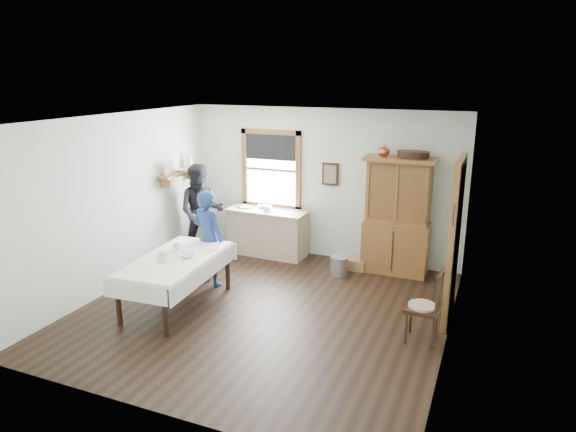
{
  "coord_description": "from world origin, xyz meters",
  "views": [
    {
      "loc": [
        2.89,
        -6.07,
        3.27
      ],
      "look_at": [
        0.24,
        0.3,
        1.35
      ],
      "focal_mm": 32.0,
      "sensor_mm": 36.0,
      "label": 1
    }
  ],
  "objects": [
    {
      "name": "dining_table",
      "position": [
        -1.22,
        -0.36,
        0.37
      ],
      "size": [
        1.1,
        1.92,
        0.75
      ],
      "primitive_type": "cube",
      "rotation": [
        0.0,
        0.0,
        0.07
      ],
      "color": "white",
      "rests_on": "room"
    },
    {
      "name": "spindle_chair",
      "position": [
        2.2,
        -0.01,
        0.48
      ],
      "size": [
        0.48,
        0.48,
        0.96
      ],
      "primitive_type": "cube",
      "rotation": [
        0.0,
        0.0,
        -0.08
      ],
      "color": "black",
      "rests_on": "room"
    },
    {
      "name": "table_cup_a",
      "position": [
        -1.29,
        -0.56,
        0.79
      ],
      "size": [
        0.14,
        0.14,
        0.1
      ],
      "primitive_type": "imported",
      "rotation": [
        0.0,
        0.0,
        -0.09
      ],
      "color": "white",
      "rests_on": "dining_table"
    },
    {
      "name": "counter_book",
      "position": [
        -1.51,
        2.11,
        0.87
      ],
      "size": [
        0.26,
        0.27,
        0.02
      ],
      "primitive_type": "imported",
      "rotation": [
        0.0,
        0.0,
        0.68
      ],
      "color": "#786350",
      "rests_on": "work_counter"
    },
    {
      "name": "rug_beater",
      "position": [
        2.45,
        0.3,
        1.72
      ],
      "size": [
        0.01,
        0.27,
        0.27
      ],
      "primitive_type": "torus",
      "rotation": [
        0.0,
        1.57,
        0.0
      ],
      "color": "black",
      "rests_on": "room"
    },
    {
      "name": "doorway",
      "position": [
        2.46,
        0.85,
        1.16
      ],
      "size": [
        0.09,
        1.14,
        2.22
      ],
      "color": "#453931",
      "rests_on": "room"
    },
    {
      "name": "wall_shelf",
      "position": [
        -2.37,
        1.54,
        1.57
      ],
      "size": [
        0.24,
        1.0,
        0.44
      ],
      "color": "#975F2E",
      "rests_on": "room"
    },
    {
      "name": "framed_picture",
      "position": [
        0.15,
        2.46,
        1.55
      ],
      "size": [
        0.3,
        0.04,
        0.4
      ],
      "primitive_type": "cube",
      "color": "black",
      "rests_on": "room"
    },
    {
      "name": "counter_bowl",
      "position": [
        -1.07,
        2.27,
        0.89
      ],
      "size": [
        0.25,
        0.25,
        0.06
      ],
      "primitive_type": "imported",
      "rotation": [
        0.0,
        0.0,
        0.38
      ],
      "color": "white",
      "rests_on": "work_counter"
    },
    {
      "name": "window",
      "position": [
        -1.0,
        2.47,
        1.63
      ],
      "size": [
        1.18,
        0.07,
        1.48
      ],
      "color": "white",
      "rests_on": "room"
    },
    {
      "name": "room",
      "position": [
        0.0,
        0.0,
        1.35
      ],
      "size": [
        5.01,
        5.01,
        2.7
      ],
      "color": "black",
      "rests_on": "ground"
    },
    {
      "name": "pail",
      "position": [
        0.59,
        1.71,
        0.16
      ],
      "size": [
        0.38,
        0.38,
        0.31
      ],
      "primitive_type": "cube",
      "rotation": [
        0.0,
        0.0,
        -0.36
      ],
      "color": "#A5A8AE",
      "rests_on": "room"
    },
    {
      "name": "shelf_bowl",
      "position": [
        -2.37,
        1.55,
        1.6
      ],
      "size": [
        0.22,
        0.22,
        0.05
      ],
      "primitive_type": "imported",
      "color": "white",
      "rests_on": "wall_shelf"
    },
    {
      "name": "figure_dark",
      "position": [
        -1.99,
        1.59,
        0.8
      ],
      "size": [
        0.96,
        0.87,
        1.6
      ],
      "primitive_type": "imported",
      "rotation": [
        0.0,
        0.0,
        0.42
      ],
      "color": "black",
      "rests_on": "room"
    },
    {
      "name": "china_hutch",
      "position": [
        1.42,
        2.19,
        0.98
      ],
      "size": [
        1.16,
        0.55,
        1.97
      ],
      "primitive_type": "cube",
      "rotation": [
        0.0,
        0.0,
        -0.0
      ],
      "color": "#975F2E",
      "rests_on": "room"
    },
    {
      "name": "table_cup_b",
      "position": [
        -1.39,
        -0.09,
        0.8
      ],
      "size": [
        0.13,
        0.13,
        0.1
      ],
      "primitive_type": "imported",
      "rotation": [
        0.0,
        0.0,
        0.28
      ],
      "color": "white",
      "rests_on": "dining_table"
    },
    {
      "name": "wicker_basket",
      "position": [
        0.8,
        2.03,
        0.09
      ],
      "size": [
        0.32,
        0.22,
        0.19
      ],
      "primitive_type": "cube",
      "rotation": [
        0.0,
        0.0,
        -0.0
      ],
      "color": "#956B43",
      "rests_on": "room"
    },
    {
      "name": "work_counter",
      "position": [
        -0.95,
        2.15,
        0.43
      ],
      "size": [
        1.52,
        0.63,
        0.86
      ],
      "primitive_type": "cube",
      "rotation": [
        0.0,
        0.0,
        -0.04
      ],
      "color": "tan",
      "rests_on": "room"
    },
    {
      "name": "woman_blue",
      "position": [
        -1.21,
        0.52,
        0.72
      ],
      "size": [
        0.58,
        0.44,
        1.44
      ],
      "primitive_type": "imported",
      "rotation": [
        0.0,
        0.0,
        2.94
      ],
      "color": "navy",
      "rests_on": "room"
    },
    {
      "name": "table_bowl",
      "position": [
        -1.06,
        -0.27,
        0.77
      ],
      "size": [
        0.25,
        0.25,
        0.05
      ],
      "primitive_type": "imported",
      "rotation": [
        0.0,
        0.0,
        0.19
      ],
      "color": "white",
      "rests_on": "dining_table"
    }
  ]
}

